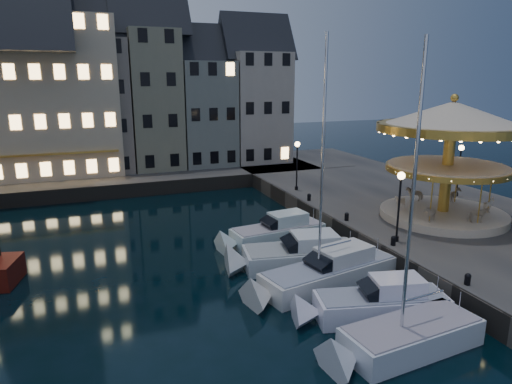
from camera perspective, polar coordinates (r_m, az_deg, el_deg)
name	(u,v)px	position (r m, az deg, el deg)	size (l,w,h in m)	color
ground	(293,288)	(24.46, 4.60, -11.85)	(160.00, 160.00, 0.00)	black
quay_east	(428,216)	(36.37, 20.73, -2.83)	(16.00, 56.00, 1.30)	#474442
quay_north	(103,179)	(48.85, -18.56, 1.55)	(44.00, 12.00, 1.30)	#474442
quaywall_e	(335,228)	(31.77, 9.79, -4.50)	(0.15, 44.00, 1.30)	#47423A
quaywall_n	(130,191)	(43.12, -15.52, 0.16)	(48.00, 0.15, 1.30)	#47423A
streetlamp_b	(400,197)	(27.55, 17.51, -0.56)	(0.44, 0.44, 4.17)	black
streetlamp_c	(297,159)	(38.76, 5.15, 4.18)	(0.44, 0.44, 4.17)	black
streetlamp_d	(460,163)	(40.08, 24.12, 3.32)	(0.44, 0.44, 4.17)	black
bollard_a	(468,279)	(23.75, 24.94, -9.79)	(0.30, 0.30, 0.57)	black
bollard_b	(393,240)	(27.51, 16.79, -5.79)	(0.30, 0.30, 0.57)	black
bollard_c	(347,216)	(31.38, 11.27, -2.98)	(0.30, 0.30, 0.57)	black
bollard_d	(309,197)	(35.96, 6.65, -0.59)	(0.30, 0.30, 0.57)	black
townhouse_nb	(30,103)	(50.03, -26.40, 9.95)	(6.16, 8.00, 13.80)	slate
townhouse_nc	(96,97)	(49.84, -19.42, 11.18)	(6.82, 8.00, 14.80)	slate
townhouse_nd	(153,91)	(50.33, -12.79, 12.21)	(5.50, 8.00, 15.80)	gray
townhouse_ne	(203,104)	(51.48, -6.58, 10.82)	(6.16, 8.00, 12.80)	slate
townhouse_nf	(255,99)	(53.28, -0.16, 11.57)	(6.82, 8.00, 13.80)	#A89D90
hotel_corner	(29,87)	(49.97, -26.53, 11.67)	(17.60, 9.00, 16.80)	beige
motorboat_a	(400,340)	(19.94, 17.60, -17.25)	(6.97, 2.79, 11.53)	silver
motorboat_b	(372,305)	(21.99, 14.29, -13.58)	(7.03, 3.45, 2.15)	silver
motorboat_c	(324,274)	(24.52, 8.49, -10.15)	(8.88, 3.83, 11.75)	silver
motorboat_d	(294,256)	(26.75, 4.81, -7.99)	(7.77, 3.73, 2.15)	silver
motorboat_e	(272,234)	(30.28, 2.07, -5.26)	(7.39, 2.85, 2.15)	silver
carousel	(451,138)	(32.84, 23.14, 6.23)	(9.56, 9.56, 8.37)	beige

